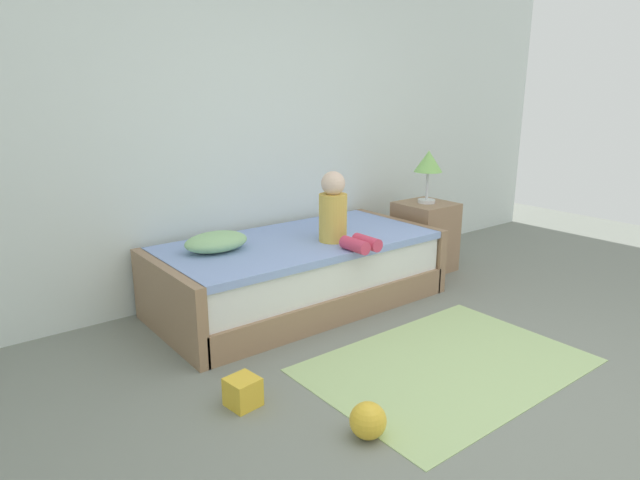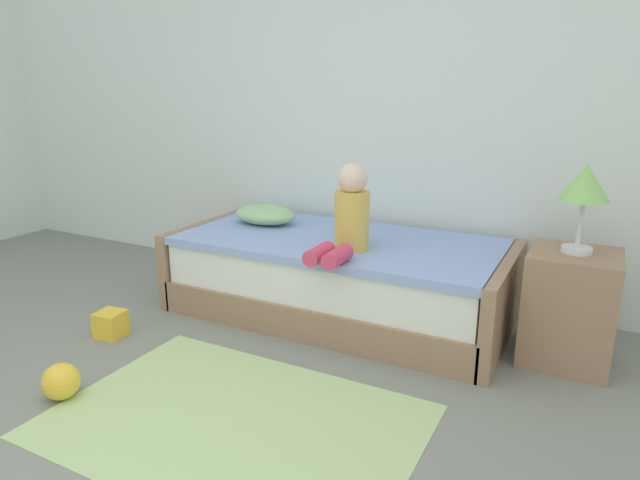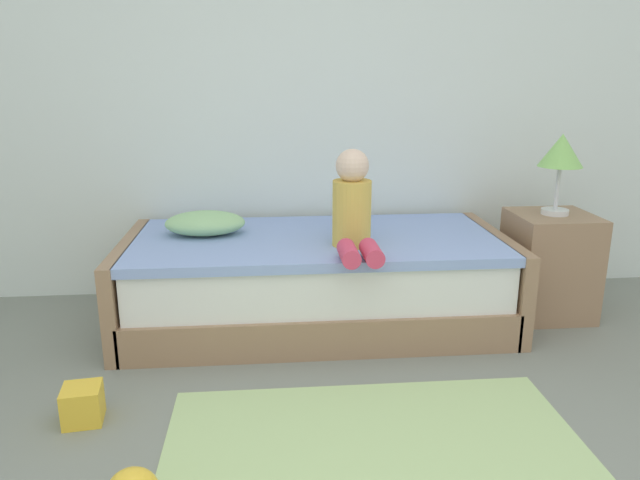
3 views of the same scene
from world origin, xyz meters
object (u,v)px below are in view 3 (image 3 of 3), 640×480
Objects in this scene: bed at (316,280)px; toy_block at (83,404)px; table_lamp at (561,155)px; pillow at (205,223)px; nightstand at (549,265)px; child_figure at (353,209)px.

toy_block is at bearing -137.72° from bed.
table_lamp is 1.02× the size of pillow.
pillow is (-1.96, 0.11, 0.26)m from nightstand.
nightstand is 2.56m from toy_block.
nightstand is 1.33× the size of table_lamp.
table_lamp reaches higher than nightstand.
table_lamp reaches higher than pillow.
pillow is (-0.61, 0.10, 0.32)m from bed.
table_lamp is at bearing -0.42° from bed.
bed is at bearing 179.58° from table_lamp.
pillow is at bearing 170.67° from bed.
bed is 4.80× the size of pillow.
table_lamp is 2.98× the size of toy_block.
table_lamp reaches higher than child_figure.
table_lamp is 1.22m from child_figure.
table_lamp reaches higher than toy_block.
bed is at bearing 42.28° from toy_block.
child_figure is 0.86m from pillow.
bed reaches higher than toy_block.
pillow is at bearing 157.15° from child_figure.
toy_block is at bearing -149.52° from child_figure.
pillow reaches higher than nightstand.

